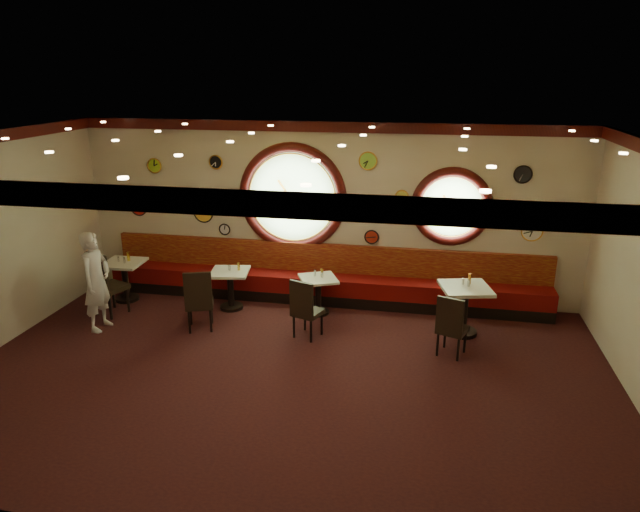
% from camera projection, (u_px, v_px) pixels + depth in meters
% --- Properties ---
extents(floor, '(9.00, 6.00, 0.00)m').
position_uv_depth(floor, '(286.00, 375.00, 7.91)').
color(floor, black).
rests_on(floor, ground).
extents(ceiling, '(9.00, 6.00, 0.02)m').
position_uv_depth(ceiling, '(282.00, 142.00, 6.91)').
color(ceiling, gold).
rests_on(ceiling, wall_back).
extents(wall_back, '(9.00, 0.02, 3.20)m').
position_uv_depth(wall_back, '(325.00, 212.00, 10.21)').
color(wall_back, beige).
rests_on(wall_back, floor).
extents(wall_front, '(9.00, 0.02, 3.20)m').
position_uv_depth(wall_front, '(193.00, 385.00, 4.61)').
color(wall_front, beige).
rests_on(wall_front, floor).
extents(molding_back, '(9.00, 0.10, 0.18)m').
position_uv_depth(molding_back, '(325.00, 127.00, 9.70)').
color(molding_back, '#3C0C0B').
rests_on(molding_back, wall_back).
extents(molding_front, '(9.00, 0.10, 0.18)m').
position_uv_depth(molding_front, '(181.00, 201.00, 4.19)').
color(molding_front, '#3C0C0B').
rests_on(molding_front, wall_back).
extents(banquette_base, '(8.00, 0.55, 0.20)m').
position_uv_depth(banquette_base, '(322.00, 296.00, 10.42)').
color(banquette_base, black).
rests_on(banquette_base, floor).
extents(banquette_seat, '(8.00, 0.55, 0.30)m').
position_uv_depth(banquette_seat, '(322.00, 283.00, 10.34)').
color(banquette_seat, '#580707').
rests_on(banquette_seat, banquette_base).
extents(banquette_back, '(8.00, 0.10, 0.55)m').
position_uv_depth(banquette_back, '(325.00, 258.00, 10.42)').
color(banquette_back, '#64070E').
rests_on(banquette_back, wall_back).
extents(porthole_left_glass, '(1.66, 0.02, 1.66)m').
position_uv_depth(porthole_left_glass, '(292.00, 197.00, 10.24)').
color(porthole_left_glass, '#93CE7C').
rests_on(porthole_left_glass, wall_back).
extents(porthole_left_frame, '(1.98, 0.18, 1.98)m').
position_uv_depth(porthole_left_frame, '(292.00, 198.00, 10.22)').
color(porthole_left_frame, '#3C0C0B').
rests_on(porthole_left_frame, wall_back).
extents(porthole_left_ring, '(1.61, 0.03, 1.61)m').
position_uv_depth(porthole_left_ring, '(292.00, 198.00, 10.19)').
color(porthole_left_ring, gold).
rests_on(porthole_left_ring, wall_back).
extents(porthole_right_glass, '(1.10, 0.02, 1.10)m').
position_uv_depth(porthole_right_glass, '(452.00, 207.00, 9.75)').
color(porthole_right_glass, '#93CE7C').
rests_on(porthole_right_glass, wall_back).
extents(porthole_right_frame, '(1.38, 0.18, 1.38)m').
position_uv_depth(porthole_right_frame, '(452.00, 207.00, 9.74)').
color(porthole_right_frame, '#3C0C0B').
rests_on(porthole_right_frame, wall_back).
extents(porthole_right_ring, '(1.09, 0.03, 1.09)m').
position_uv_depth(porthole_right_ring, '(452.00, 207.00, 9.71)').
color(porthole_right_ring, gold).
rests_on(porthole_right_ring, wall_back).
extents(wall_clock_0, '(0.30, 0.03, 0.30)m').
position_uv_depth(wall_clock_0, '(368.00, 161.00, 9.75)').
color(wall_clock_0, '#91DA44').
rests_on(wall_clock_0, wall_back).
extents(wall_clock_1, '(0.22, 0.03, 0.22)m').
position_uv_depth(wall_clock_1, '(402.00, 197.00, 9.83)').
color(wall_clock_1, gold).
rests_on(wall_clock_1, wall_back).
extents(wall_clock_2, '(0.24, 0.03, 0.24)m').
position_uv_depth(wall_clock_2, '(216.00, 162.00, 10.27)').
color(wall_clock_2, black).
rests_on(wall_clock_2, wall_back).
extents(wall_clock_3, '(0.26, 0.03, 0.26)m').
position_uv_depth(wall_clock_3, '(155.00, 166.00, 10.51)').
color(wall_clock_3, '#9BCF29').
rests_on(wall_clock_3, wall_back).
extents(wall_clock_4, '(0.34, 0.03, 0.34)m').
position_uv_depth(wall_clock_4, '(532.00, 231.00, 9.59)').
color(wall_clock_4, white).
rests_on(wall_clock_4, wall_back).
extents(wall_clock_5, '(0.36, 0.03, 0.36)m').
position_uv_depth(wall_clock_5, '(204.00, 213.00, 10.62)').
color(wall_clock_5, yellow).
rests_on(wall_clock_5, wall_back).
extents(wall_clock_6, '(0.28, 0.03, 0.28)m').
position_uv_depth(wall_clock_6, '(523.00, 174.00, 9.34)').
color(wall_clock_6, black).
rests_on(wall_clock_6, wall_back).
extents(wall_clock_7, '(0.20, 0.03, 0.20)m').
position_uv_depth(wall_clock_7, '(225.00, 229.00, 10.64)').
color(wall_clock_7, white).
rests_on(wall_clock_7, wall_back).
extents(wall_clock_8, '(0.32, 0.03, 0.32)m').
position_uv_depth(wall_clock_8, '(139.00, 207.00, 10.83)').
color(wall_clock_8, red).
rests_on(wall_clock_8, wall_back).
extents(wall_clock_9, '(0.24, 0.03, 0.24)m').
position_uv_depth(wall_clock_9, '(372.00, 237.00, 10.15)').
color(wall_clock_9, red).
rests_on(wall_clock_9, wall_back).
extents(table_a, '(0.70, 0.70, 0.74)m').
position_uv_depth(table_a, '(125.00, 276.00, 10.35)').
color(table_a, black).
rests_on(table_a, floor).
extents(table_b, '(0.73, 0.73, 0.70)m').
position_uv_depth(table_b, '(230.00, 285.00, 9.99)').
color(table_b, black).
rests_on(table_b, floor).
extents(table_c, '(0.79, 0.79, 0.66)m').
position_uv_depth(table_c, '(318.00, 291.00, 9.79)').
color(table_c, black).
rests_on(table_c, floor).
extents(table_d, '(0.88, 0.88, 0.81)m').
position_uv_depth(table_d, '(464.00, 304.00, 8.99)').
color(table_d, black).
rests_on(table_d, floor).
extents(chair_a, '(0.62, 0.62, 0.71)m').
position_uv_depth(chair_a, '(104.00, 280.00, 9.63)').
color(chair_a, black).
rests_on(chair_a, floor).
extents(chair_b, '(0.55, 0.55, 0.64)m').
position_uv_depth(chair_b, '(199.00, 297.00, 9.07)').
color(chair_b, black).
rests_on(chair_b, floor).
extents(chair_c, '(0.53, 0.53, 0.60)m').
position_uv_depth(chair_c, '(305.00, 305.00, 8.82)').
color(chair_c, black).
rests_on(chair_c, floor).
extents(chair_d, '(0.51, 0.51, 0.59)m').
position_uv_depth(chair_d, '(451.00, 322.00, 8.25)').
color(chair_d, black).
rests_on(chair_d, floor).
extents(condiment_a_salt, '(0.03, 0.03, 0.09)m').
position_uv_depth(condiment_a_salt, '(118.00, 259.00, 10.27)').
color(condiment_a_salt, silver).
rests_on(condiment_a_salt, table_a).
extents(condiment_b_salt, '(0.03, 0.03, 0.09)m').
position_uv_depth(condiment_b_salt, '(229.00, 267.00, 9.94)').
color(condiment_b_salt, '#B7B7BC').
rests_on(condiment_b_salt, table_b).
extents(condiment_c_salt, '(0.04, 0.04, 0.10)m').
position_uv_depth(condiment_c_salt, '(315.00, 273.00, 9.78)').
color(condiment_c_salt, silver).
rests_on(condiment_c_salt, table_c).
extents(condiment_d_salt, '(0.04, 0.04, 0.10)m').
position_uv_depth(condiment_d_salt, '(463.00, 281.00, 8.97)').
color(condiment_d_salt, silver).
rests_on(condiment_d_salt, table_d).
extents(condiment_a_pepper, '(0.04, 0.04, 0.11)m').
position_uv_depth(condiment_a_pepper, '(124.00, 260.00, 10.18)').
color(condiment_a_pepper, silver).
rests_on(condiment_a_pepper, table_a).
extents(condiment_b_pepper, '(0.04, 0.04, 0.10)m').
position_uv_depth(condiment_b_pepper, '(230.00, 268.00, 9.91)').
color(condiment_b_pepper, '#BCBCC0').
rests_on(condiment_b_pepper, table_b).
extents(condiment_c_pepper, '(0.03, 0.03, 0.10)m').
position_uv_depth(condiment_c_pepper, '(322.00, 275.00, 9.70)').
color(condiment_c_pepper, silver).
rests_on(condiment_c_pepper, table_c).
extents(condiment_d_pepper, '(0.04, 0.04, 0.11)m').
position_uv_depth(condiment_d_pepper, '(469.00, 283.00, 8.89)').
color(condiment_d_pepper, '#B9B9BE').
rests_on(condiment_d_pepper, table_d).
extents(condiment_a_bottle, '(0.05, 0.05, 0.17)m').
position_uv_depth(condiment_a_bottle, '(128.00, 256.00, 10.30)').
color(condiment_a_bottle, yellow).
rests_on(condiment_a_bottle, table_a).
extents(condiment_b_bottle, '(0.04, 0.04, 0.14)m').
position_uv_depth(condiment_b_bottle, '(239.00, 266.00, 9.92)').
color(condiment_b_bottle, gold).
rests_on(condiment_b_bottle, table_b).
extents(condiment_c_bottle, '(0.05, 0.05, 0.15)m').
position_uv_depth(condiment_c_bottle, '(322.00, 273.00, 9.72)').
color(condiment_c_bottle, gold).
rests_on(condiment_c_bottle, table_c).
extents(condiment_d_bottle, '(0.05, 0.05, 0.17)m').
position_uv_depth(condiment_d_bottle, '(469.00, 279.00, 8.99)').
color(condiment_d_bottle, orange).
rests_on(condiment_d_bottle, table_d).
extents(waiter, '(0.42, 0.61, 1.63)m').
position_uv_depth(waiter, '(96.00, 281.00, 9.09)').
color(waiter, silver).
rests_on(waiter, floor).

